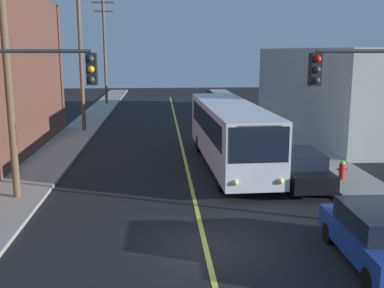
% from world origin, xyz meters
% --- Properties ---
extents(ground_plane, '(120.00, 120.00, 0.00)m').
position_xyz_m(ground_plane, '(0.00, 0.00, 0.00)').
color(ground_plane, black).
extents(sidewalk_left, '(2.50, 90.00, 0.15)m').
position_xyz_m(sidewalk_left, '(-7.25, 10.00, 0.07)').
color(sidewalk_left, gray).
rests_on(sidewalk_left, ground).
extents(sidewalk_right, '(2.50, 90.00, 0.15)m').
position_xyz_m(sidewalk_right, '(7.25, 10.00, 0.07)').
color(sidewalk_right, gray).
rests_on(sidewalk_right, ground).
extents(lane_stripe_center, '(0.16, 60.00, 0.01)m').
position_xyz_m(lane_stripe_center, '(0.00, 15.00, 0.01)').
color(lane_stripe_center, '#D8CC4C').
rests_on(lane_stripe_center, ground).
extents(building_right_warehouse, '(12.00, 21.88, 6.02)m').
position_xyz_m(building_right_warehouse, '(14.50, 20.90, 3.01)').
color(building_right_warehouse, '#B2B2A8').
rests_on(building_right_warehouse, ground).
extents(city_bus, '(2.97, 12.22, 3.20)m').
position_xyz_m(city_bus, '(2.20, 9.82, 1.82)').
color(city_bus, silver).
rests_on(city_bus, ground).
extents(parked_car_blue, '(1.91, 4.44, 1.62)m').
position_xyz_m(parked_car_blue, '(4.62, -1.42, 0.84)').
color(parked_car_blue, navy).
rests_on(parked_car_blue, ground).
extents(parked_car_black, '(1.84, 4.41, 1.62)m').
position_xyz_m(parked_car_black, '(4.72, 5.93, 0.84)').
color(parked_car_black, black).
rests_on(parked_car_black, ground).
extents(parked_car_white, '(1.87, 4.42, 1.62)m').
position_xyz_m(parked_car_white, '(4.63, 13.63, 0.84)').
color(parked_car_white, silver).
rests_on(parked_car_white, ground).
extents(utility_pole_near, '(2.40, 0.28, 10.58)m').
position_xyz_m(utility_pole_near, '(-7.06, 4.96, 5.95)').
color(utility_pole_near, brown).
rests_on(utility_pole_near, sidewalk_left).
extents(utility_pole_mid, '(2.40, 0.28, 11.01)m').
position_xyz_m(utility_pole_mid, '(-6.88, 20.52, 6.17)').
color(utility_pole_mid, brown).
rests_on(utility_pole_mid, sidewalk_left).
extents(utility_pole_far, '(2.40, 0.28, 11.25)m').
position_xyz_m(utility_pole_far, '(-7.16, 37.64, 6.30)').
color(utility_pole_far, brown).
rests_on(utility_pole_far, sidewalk_left).
extents(traffic_signal_left_corner, '(3.75, 0.48, 6.00)m').
position_xyz_m(traffic_signal_left_corner, '(-5.41, 1.81, 4.30)').
color(traffic_signal_left_corner, '#2D2D33').
rests_on(traffic_signal_left_corner, sidewalk_left).
extents(traffic_signal_right_corner, '(3.75, 0.48, 6.00)m').
position_xyz_m(traffic_signal_right_corner, '(5.41, 1.00, 4.30)').
color(traffic_signal_right_corner, '#2D2D33').
rests_on(traffic_signal_right_corner, sidewalk_right).
extents(fire_hydrant, '(0.44, 0.26, 0.84)m').
position_xyz_m(fire_hydrant, '(6.85, 6.54, 0.58)').
color(fire_hydrant, red).
rests_on(fire_hydrant, sidewalk_right).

